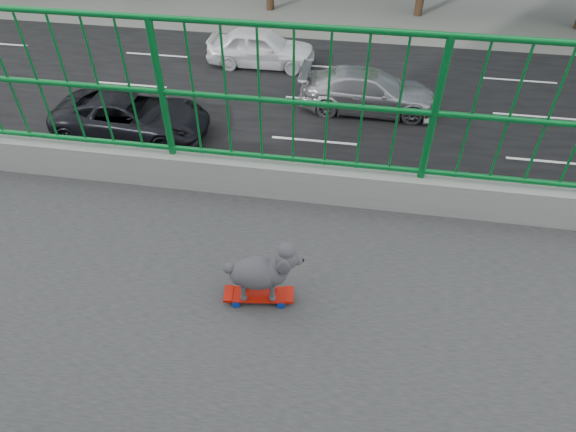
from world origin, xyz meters
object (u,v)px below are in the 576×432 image
(poodle, at_px, (262,271))
(car_1, at_px, (272,190))
(car_4, at_px, (261,47))
(skateboard, at_px, (259,295))
(car_2, at_px, (132,116))
(car_3, at_px, (369,91))
(car_6, at_px, (486,210))
(car_5, at_px, (544,305))

(poodle, bearing_deg, car_1, -176.86)
(car_1, bearing_deg, car_4, -166.66)
(skateboard, distance_m, car_2, 15.51)
(car_2, height_order, car_3, car_3)
(car_6, bearing_deg, car_4, -139.35)
(skateboard, relative_size, car_4, 0.10)
(poodle, relative_size, car_2, 0.09)
(poodle, bearing_deg, car_6, 146.83)
(car_5, distance_m, car_6, 3.30)
(car_6, bearing_deg, skateboard, -25.30)
(car_1, relative_size, car_5, 0.86)
(skateboard, distance_m, poodle, 0.24)
(car_1, height_order, car_3, car_3)
(car_3, bearing_deg, skateboard, 177.09)
(car_5, bearing_deg, poodle, -41.09)
(car_3, distance_m, car_4, 5.76)
(car_1, bearing_deg, car_3, 158.54)
(car_5, bearing_deg, car_4, -144.73)
(skateboard, relative_size, car_5, 0.10)
(car_3, bearing_deg, car_5, -156.07)
(poodle, relative_size, car_4, 0.11)
(car_4, bearing_deg, car_3, -123.73)
(car_4, bearing_deg, car_2, 152.79)
(car_3, distance_m, car_6, 7.27)
(car_2, relative_size, car_3, 1.04)
(car_1, relative_size, car_4, 0.88)
(car_2, bearing_deg, car_6, -105.51)
(car_4, relative_size, car_6, 0.87)
(car_4, bearing_deg, poodle, -167.72)
(car_4, bearing_deg, skateboard, -167.80)
(car_3, xyz_separation_m, car_5, (9.60, 4.26, 0.03))
(car_1, relative_size, car_3, 0.79)
(skateboard, bearing_deg, car_1, -177.03)
(poodle, bearing_deg, car_2, -156.90)
(skateboard, height_order, poodle, poodle)
(car_6, bearing_deg, car_1, -90.00)
(poodle, xyz_separation_m, car_5, (-5.75, 5.01, -6.50))
(car_4, distance_m, car_6, 12.65)
(poodle, xyz_separation_m, car_3, (-15.35, 0.75, -6.53))
(car_3, height_order, car_6, car_3)
(skateboard, bearing_deg, car_5, 130.78)
(skateboard, xyz_separation_m, car_6, (-8.95, 4.23, -6.30))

